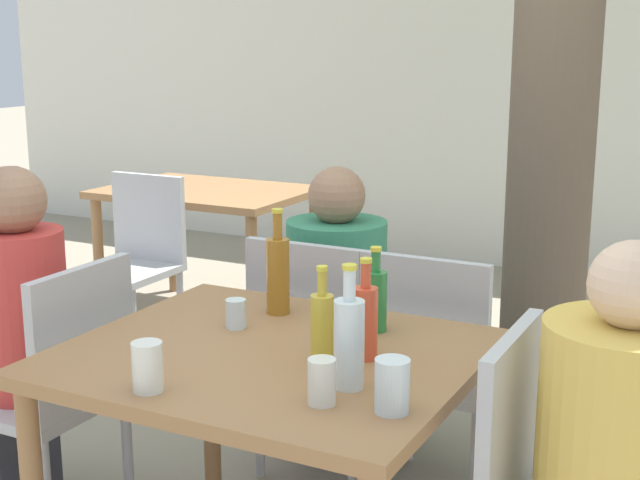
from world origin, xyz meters
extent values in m
cube|color=white|center=(0.00, 4.12, 1.40)|extent=(10.00, 0.08, 2.80)
cylinder|color=brown|center=(0.40, 1.48, 1.37)|extent=(0.33, 0.33, 2.74)
cube|color=#996B42|center=(0.00, 0.00, 0.74)|extent=(1.10, 0.96, 0.04)
cylinder|color=#996B42|center=(-0.49, 0.42, 0.36)|extent=(0.06, 0.06, 0.72)
cylinder|color=#996B42|center=(0.49, 0.42, 0.36)|extent=(0.06, 0.06, 0.72)
cube|color=#996B42|center=(-1.68, 2.15, 0.74)|extent=(1.14, 0.82, 0.04)
cylinder|color=#996B42|center=(-2.20, 1.80, 0.36)|extent=(0.06, 0.06, 0.72)
cylinder|color=#996B42|center=(-1.17, 1.80, 0.36)|extent=(0.06, 0.06, 0.72)
cylinder|color=#996B42|center=(-2.20, 2.50, 0.36)|extent=(0.06, 0.06, 0.72)
cylinder|color=#996B42|center=(-1.17, 2.50, 0.36)|extent=(0.06, 0.06, 0.72)
cube|color=#B2B2B7|center=(-0.87, 0.00, 0.44)|extent=(0.44, 0.44, 0.04)
cube|color=#B2B2B7|center=(-0.67, 0.00, 0.69)|extent=(0.04, 0.44, 0.45)
cylinder|color=#B2B2B7|center=(-1.06, 0.19, 0.21)|extent=(0.04, 0.04, 0.43)
cylinder|color=#B2B2B7|center=(-0.68, 0.19, 0.21)|extent=(0.04, 0.04, 0.43)
cube|color=#B2B2B7|center=(0.67, 0.00, 0.69)|extent=(0.04, 0.44, 0.45)
cube|color=#B2B2B7|center=(-0.22, 0.80, 0.44)|extent=(0.44, 0.44, 0.04)
cube|color=#B2B2B7|center=(-0.22, 0.60, 0.69)|extent=(0.44, 0.04, 0.45)
cylinder|color=#B2B2B7|center=(-0.03, 0.99, 0.21)|extent=(0.04, 0.04, 0.43)
cylinder|color=#B2B2B7|center=(-0.41, 0.99, 0.21)|extent=(0.04, 0.04, 0.43)
cylinder|color=#B2B2B7|center=(-0.03, 0.61, 0.21)|extent=(0.04, 0.04, 0.43)
cylinder|color=#B2B2B7|center=(-0.41, 0.61, 0.21)|extent=(0.04, 0.04, 0.43)
cube|color=#B2B2B7|center=(0.22, 0.80, 0.44)|extent=(0.44, 0.44, 0.04)
cube|color=#B2B2B7|center=(0.22, 0.60, 0.69)|extent=(0.44, 0.04, 0.45)
cylinder|color=#B2B2B7|center=(0.41, 0.99, 0.21)|extent=(0.04, 0.04, 0.43)
cylinder|color=#B2B2B7|center=(0.03, 0.99, 0.21)|extent=(0.04, 0.04, 0.43)
cylinder|color=#B2B2B7|center=(0.41, 0.61, 0.21)|extent=(0.04, 0.04, 0.43)
cylinder|color=#B2B2B7|center=(0.03, 0.61, 0.21)|extent=(0.04, 0.04, 0.43)
cube|color=#B2B2B7|center=(-1.68, 1.42, 0.44)|extent=(0.44, 0.44, 0.04)
cube|color=#B2B2B7|center=(-1.68, 1.62, 0.69)|extent=(0.44, 0.04, 0.45)
cylinder|color=#B2B2B7|center=(-1.87, 1.23, 0.21)|extent=(0.04, 0.04, 0.43)
cylinder|color=#B2B2B7|center=(-1.49, 1.23, 0.21)|extent=(0.04, 0.04, 0.43)
cylinder|color=#B2B2B7|center=(-1.87, 1.61, 0.21)|extent=(0.04, 0.04, 0.43)
cylinder|color=#B2B2B7|center=(-1.49, 1.61, 0.21)|extent=(0.04, 0.04, 0.43)
cylinder|color=#C63833|center=(-0.93, 0.00, 0.73)|extent=(0.30, 0.30, 0.54)
sphere|color=#936B51|center=(-0.93, 0.00, 1.10)|extent=(0.22, 0.22, 0.22)
cylinder|color=gold|center=(0.93, 0.00, 0.72)|extent=(0.38, 0.38, 0.51)
sphere|color=beige|center=(0.93, 0.00, 1.06)|extent=(0.20, 0.20, 0.20)
cube|color=#383842|center=(-0.22, 1.06, 0.23)|extent=(0.33, 0.40, 0.46)
cylinder|color=#337F5B|center=(-0.22, 0.86, 0.70)|extent=(0.37, 0.37, 0.48)
sphere|color=#936B51|center=(-0.22, 0.86, 1.04)|extent=(0.21, 0.21, 0.21)
cylinder|color=#DB4C2D|center=(0.26, 0.06, 0.86)|extent=(0.07, 0.07, 0.20)
cylinder|color=#DB4C2D|center=(0.26, 0.06, 0.99)|extent=(0.03, 0.03, 0.07)
cylinder|color=gold|center=(0.26, 0.06, 1.03)|extent=(0.03, 0.03, 0.01)
cylinder|color=silver|center=(0.31, -0.14, 0.87)|extent=(0.08, 0.08, 0.22)
cylinder|color=silver|center=(0.31, -0.14, 1.02)|extent=(0.03, 0.03, 0.08)
cylinder|color=gold|center=(0.31, -0.14, 1.06)|extent=(0.04, 0.04, 0.01)
cylinder|color=gold|center=(0.18, -0.03, 0.85)|extent=(0.06, 0.06, 0.19)
cylinder|color=gold|center=(0.18, -0.03, 0.98)|extent=(0.02, 0.02, 0.07)
cylinder|color=gold|center=(0.18, -0.03, 1.02)|extent=(0.03, 0.03, 0.01)
cylinder|color=#9E661E|center=(-0.15, 0.31, 0.88)|extent=(0.07, 0.07, 0.24)
cylinder|color=#9E661E|center=(-0.15, 0.31, 1.04)|extent=(0.03, 0.03, 0.08)
cylinder|color=gold|center=(-0.15, 0.31, 1.08)|extent=(0.03, 0.03, 0.01)
cylinder|color=#287A38|center=(0.19, 0.29, 0.85)|extent=(0.07, 0.07, 0.18)
cylinder|color=#287A38|center=(0.19, 0.29, 0.97)|extent=(0.03, 0.03, 0.06)
cylinder|color=gold|center=(0.19, 0.29, 1.00)|extent=(0.03, 0.03, 0.01)
cylinder|color=silver|center=(0.46, -0.23, 0.82)|extent=(0.08, 0.08, 0.13)
cylinder|color=silver|center=(0.29, -0.26, 0.81)|extent=(0.07, 0.07, 0.11)
cylinder|color=silver|center=(-0.12, -0.38, 0.82)|extent=(0.08, 0.08, 0.12)
cylinder|color=silver|center=(-0.19, 0.12, 0.80)|extent=(0.06, 0.06, 0.09)
camera|label=1|loc=(1.18, -1.99, 1.60)|focal=50.00mm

